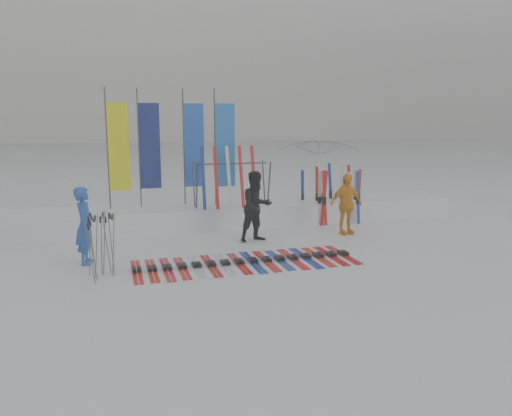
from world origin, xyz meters
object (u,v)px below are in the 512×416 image
object	(u,v)px
person_blue	(85,226)
ski_rack	(231,178)
person_black	(257,207)
tent_canopy	(318,175)
person_yellow	(346,204)
ski_row	(246,261)

from	to	relation	value
person_blue	ski_rack	xyz separation A→B (m)	(3.72, 2.56, 0.58)
person_black	tent_canopy	world-z (taller)	tent_canopy
person_yellow	ski_rack	distance (m)	3.17
person_yellow	person_black	bearing A→B (deg)	175.05
person_blue	ski_rack	distance (m)	4.55
tent_canopy	ski_rack	world-z (taller)	tent_canopy
person_blue	person_black	size ratio (longest dim) A/B	0.93
ski_rack	person_blue	bearing A→B (deg)	-145.53
person_black	ski_rack	bearing A→B (deg)	82.45
ski_row	ski_rack	bearing A→B (deg)	81.17
person_black	ski_rack	distance (m)	1.76
person_yellow	ski_row	world-z (taller)	person_yellow
tent_canopy	ski_row	size ratio (longest dim) A/B	0.59
person_black	ski_rack	xyz separation A→B (m)	(-0.22, 1.67, 0.52)
ski_row	person_yellow	bearing A→B (deg)	30.40
person_black	ski_rack	world-z (taller)	ski_rack
person_blue	ski_rack	bearing A→B (deg)	-47.68
tent_canopy	person_yellow	bearing A→B (deg)	-98.83
ski_row	ski_rack	world-z (taller)	ski_rack
person_blue	person_black	distance (m)	4.04
tent_canopy	ski_row	distance (m)	6.14
person_blue	ski_row	size ratio (longest dim) A/B	0.35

